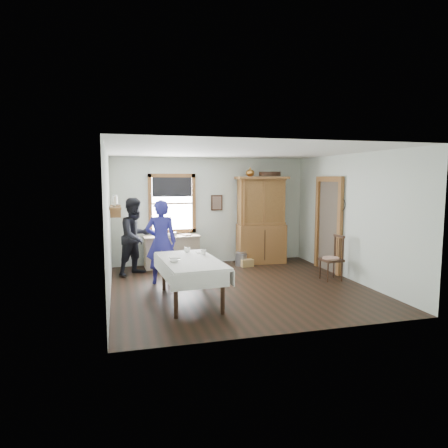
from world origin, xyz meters
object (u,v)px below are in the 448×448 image
at_px(work_counter, 172,251).
at_px(dining_table, 190,280).
at_px(pail, 241,259).
at_px(china_hutch, 261,220).
at_px(spindle_chair, 331,258).
at_px(woman_blue, 161,245).
at_px(figure_dark, 136,239).
at_px(wicker_basket, 247,263).

distance_m(work_counter, dining_table, 2.83).
bearing_deg(pail, china_hutch, 19.89).
xyz_separation_m(spindle_chair, woman_blue, (-3.54, 0.69, 0.32)).
distance_m(china_hutch, pail, 1.15).
relative_size(pail, figure_dark, 0.19).
bearing_deg(china_hutch, spindle_chair, -63.99).
height_order(work_counter, wicker_basket, work_counter).
distance_m(china_hutch, wicker_basket, 1.19).
height_order(work_counter, figure_dark, figure_dark).
distance_m(pail, woman_blue, 2.50).
bearing_deg(wicker_basket, spindle_chair, -52.29).
relative_size(wicker_basket, woman_blue, 0.19).
height_order(china_hutch, wicker_basket, china_hutch).
height_order(work_counter, spindle_chair, spindle_chair).
bearing_deg(figure_dark, dining_table, -108.45).
bearing_deg(spindle_chair, work_counter, 140.51).
bearing_deg(pail, spindle_chair, -52.41).
bearing_deg(wicker_basket, dining_table, -127.54).
height_order(work_counter, pail, work_counter).
xyz_separation_m(china_hutch, figure_dark, (-3.19, -0.48, -0.30)).
relative_size(dining_table, wicker_basket, 6.13).
bearing_deg(china_hutch, wicker_basket, -140.68).
relative_size(china_hutch, dining_table, 1.18).
height_order(spindle_chair, woman_blue, woman_blue).
xyz_separation_m(dining_table, wicker_basket, (1.85, 2.40, -0.29)).
height_order(work_counter, dining_table, work_counter).
xyz_separation_m(china_hutch, spindle_chair, (0.83, -2.08, -0.62)).
bearing_deg(wicker_basket, work_counter, 166.69).
distance_m(dining_table, wicker_basket, 3.05).
distance_m(china_hutch, spindle_chair, 2.33).
distance_m(work_counter, spindle_chair, 3.80).
xyz_separation_m(work_counter, china_hutch, (2.31, -0.07, 0.72)).
relative_size(woman_blue, figure_dark, 1.00).
xyz_separation_m(work_counter, pail, (1.70, -0.29, -0.23)).
xyz_separation_m(dining_table, woman_blue, (-0.36, 1.37, 0.43)).
bearing_deg(china_hutch, dining_table, -126.15).
bearing_deg(woman_blue, work_counter, -98.32).
relative_size(work_counter, figure_dark, 0.84).
height_order(china_hutch, figure_dark, china_hutch).
xyz_separation_m(work_counter, figure_dark, (-0.88, -0.55, 0.42)).
bearing_deg(work_counter, dining_table, -93.55).
bearing_deg(spindle_chair, figure_dark, 153.20).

